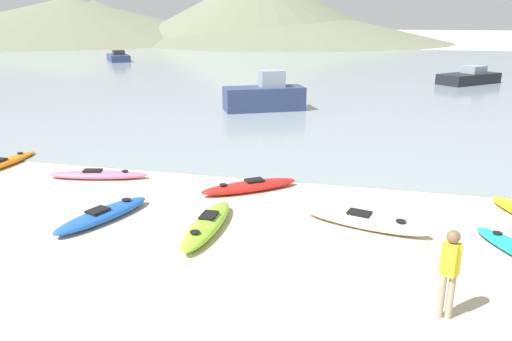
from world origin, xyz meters
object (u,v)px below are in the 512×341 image
(kayak_on_sand_5, at_px, (207,224))
(person_near_foreground, at_px, (449,269))
(kayak_on_sand_1, at_px, (250,186))
(moored_boat_2, at_px, (265,96))
(moored_boat_1, at_px, (118,57))
(kayak_on_sand_0, at_px, (98,175))
(kayak_on_sand_7, at_px, (2,163))
(kayak_on_sand_3, at_px, (103,215))
(moored_boat_3, at_px, (469,78))
(kayak_on_sand_2, at_px, (365,221))

(kayak_on_sand_5, xyz_separation_m, person_near_foreground, (5.45, -2.60, 0.81))
(kayak_on_sand_1, xyz_separation_m, moored_boat_2, (-2.60, 13.53, 0.68))
(moored_boat_2, bearing_deg, person_near_foreground, -68.14)
(moored_boat_1, xyz_separation_m, moored_boat_2, (24.10, -27.24, 0.33))
(kayak_on_sand_0, height_order, moored_boat_2, moored_boat_2)
(kayak_on_sand_7, distance_m, moored_boat_2, 14.81)
(kayak_on_sand_3, xyz_separation_m, kayak_on_sand_5, (2.95, 0.00, 0.02))
(kayak_on_sand_7, relative_size, moored_boat_3, 0.64)
(kayak_on_sand_0, bearing_deg, kayak_on_sand_5, -32.57)
(kayak_on_sand_3, distance_m, moored_boat_3, 34.87)
(kayak_on_sand_5, bearing_deg, person_near_foreground, -25.47)
(kayak_on_sand_3, xyz_separation_m, moored_boat_1, (-23.45, 43.96, 0.36))
(kayak_on_sand_0, relative_size, kayak_on_sand_5, 1.06)
(kayak_on_sand_5, height_order, moored_boat_1, moored_boat_1)
(kayak_on_sand_3, bearing_deg, kayak_on_sand_2, 9.85)
(kayak_on_sand_0, xyz_separation_m, moored_boat_1, (-21.41, 40.77, 0.38))
(kayak_on_sand_1, distance_m, moored_boat_3, 30.69)
(kayak_on_sand_0, relative_size, moored_boat_3, 0.65)
(moored_boat_1, height_order, moored_boat_2, moored_boat_2)
(kayak_on_sand_2, relative_size, kayak_on_sand_5, 1.04)
(moored_boat_3, bearing_deg, kayak_on_sand_1, -110.36)
(kayak_on_sand_1, height_order, kayak_on_sand_3, kayak_on_sand_1)
(kayak_on_sand_2, bearing_deg, kayak_on_sand_5, -163.12)
(kayak_on_sand_7, bearing_deg, person_near_foreground, -23.00)
(moored_boat_1, height_order, moored_boat_3, moored_boat_3)
(kayak_on_sand_7, height_order, moored_boat_1, moored_boat_1)
(kayak_on_sand_0, distance_m, person_near_foreground, 11.97)
(kayak_on_sand_7, bearing_deg, moored_boat_2, 62.63)
(kayak_on_sand_2, height_order, moored_boat_3, moored_boat_3)
(kayak_on_sand_5, height_order, kayak_on_sand_7, kayak_on_sand_5)
(kayak_on_sand_3, xyz_separation_m, person_near_foreground, (8.40, -2.59, 0.83))
(kayak_on_sand_2, height_order, person_near_foreground, person_near_foreground)
(kayak_on_sand_7, bearing_deg, kayak_on_sand_2, -10.42)
(kayak_on_sand_3, distance_m, person_near_foreground, 8.83)
(kayak_on_sand_7, xyz_separation_m, moored_boat_2, (6.80, 13.14, 0.71))
(kayak_on_sand_1, relative_size, kayak_on_sand_3, 0.93)
(kayak_on_sand_3, bearing_deg, moored_boat_3, 66.45)
(moored_boat_2, distance_m, moored_boat_3, 20.22)
(kayak_on_sand_0, distance_m, moored_boat_3, 32.91)
(kayak_on_sand_5, distance_m, moored_boat_2, 16.89)
(kayak_on_sand_1, distance_m, person_near_foreground, 7.79)
(moored_boat_2, relative_size, moored_boat_3, 0.92)
(kayak_on_sand_0, xyz_separation_m, kayak_on_sand_3, (2.04, -3.19, 0.03))
(kayak_on_sand_2, height_order, moored_boat_1, moored_boat_1)
(kayak_on_sand_0, distance_m, kayak_on_sand_3, 3.79)
(kayak_on_sand_1, relative_size, kayak_on_sand_2, 0.87)
(person_near_foreground, height_order, moored_boat_1, person_near_foreground)
(kayak_on_sand_1, bearing_deg, moored_boat_1, 123.22)
(kayak_on_sand_0, height_order, kayak_on_sand_1, kayak_on_sand_1)
(kayak_on_sand_3, xyz_separation_m, moored_boat_3, (13.93, 31.97, 0.38))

